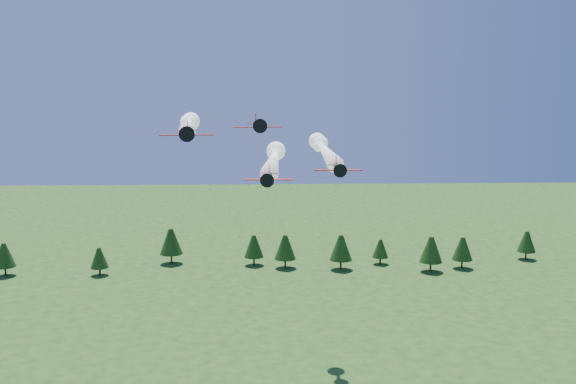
{
  "coord_description": "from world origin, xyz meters",
  "views": [
    {
      "loc": [
        -0.79,
        -93.32,
        56.46
      ],
      "look_at": [
        2.81,
        0.0,
        41.87
      ],
      "focal_mm": 40.0,
      "sensor_mm": 36.0,
      "label": 1
    }
  ],
  "objects_px": {
    "plane_lead": "(274,157)",
    "plane_right": "(324,149)",
    "plane_left": "(189,123)",
    "plane_slot": "(258,125)"
  },
  "relations": [
    {
      "from": "plane_lead",
      "to": "plane_right",
      "type": "xyz_separation_m",
      "value": [
        9.86,
        13.8,
        0.17
      ]
    },
    {
      "from": "plane_lead",
      "to": "plane_slot",
      "type": "height_order",
      "value": "plane_slot"
    },
    {
      "from": "plane_lead",
      "to": "plane_right",
      "type": "bearing_deg",
      "value": 57.25
    },
    {
      "from": "plane_slot",
      "to": "plane_left",
      "type": "bearing_deg",
      "value": 119.17
    },
    {
      "from": "plane_left",
      "to": "plane_right",
      "type": "bearing_deg",
      "value": 5.02
    },
    {
      "from": "plane_left",
      "to": "plane_slot",
      "type": "relative_size",
      "value": 5.65
    },
    {
      "from": "plane_left",
      "to": "plane_slot",
      "type": "distance_m",
      "value": 22.55
    },
    {
      "from": "plane_slot",
      "to": "plane_lead",
      "type": "bearing_deg",
      "value": 68.81
    },
    {
      "from": "plane_lead",
      "to": "plane_left",
      "type": "height_order",
      "value": "plane_left"
    },
    {
      "from": "plane_lead",
      "to": "plane_left",
      "type": "xyz_separation_m",
      "value": [
        -15.56,
        8.81,
        5.44
      ]
    }
  ]
}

